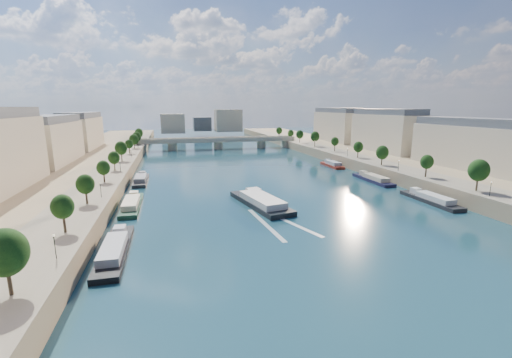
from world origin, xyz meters
TOP-DOWN VIEW (x-y plane):
  - ground at (0.00, 100.00)m, footprint 700.00×700.00m
  - quay_left at (-72.00, 100.00)m, footprint 44.00×520.00m
  - quay_right at (72.00, 100.00)m, footprint 44.00×520.00m
  - pave_left at (-57.00, 100.00)m, footprint 14.00×520.00m
  - pave_right at (57.00, 100.00)m, footprint 14.00×520.00m
  - trees_left at (-55.00, 102.00)m, footprint 4.80×268.80m
  - trees_right at (55.00, 110.00)m, footprint 4.80×268.80m
  - lamps_left at (-52.50, 90.00)m, footprint 0.36×200.36m
  - lamps_right at (52.50, 105.00)m, footprint 0.36×200.36m
  - buildings_left at (-85.00, 112.00)m, footprint 16.00×226.00m
  - buildings_right at (85.00, 112.00)m, footprint 16.00×226.00m
  - skyline at (3.19, 319.52)m, footprint 79.00×42.00m
  - bridge at (0.00, 215.21)m, footprint 112.00×12.00m
  - tour_barge at (-7.51, 68.42)m, footprint 13.98×30.13m
  - wake at (-7.51, 51.85)m, footprint 12.77×26.01m
  - moored_barges_left at (-45.50, 53.47)m, footprint 5.00×157.96m
  - moored_barges_right at (45.50, 55.04)m, footprint 5.00×156.28m

SIDE VIEW (x-z plane):
  - ground at x=0.00m, z-range 0.00..0.00m
  - wake at x=-7.51m, z-range 0.00..0.04m
  - moored_barges_left at x=-45.50m, z-range -0.96..2.64m
  - moored_barges_right at x=45.50m, z-range -0.96..2.64m
  - tour_barge at x=-7.51m, z-range -0.85..3.09m
  - quay_left at x=-72.00m, z-range 0.00..5.00m
  - quay_right at x=72.00m, z-range 0.00..5.00m
  - pave_left at x=-57.00m, z-range 5.00..5.10m
  - pave_right at x=57.00m, z-range 5.00..5.10m
  - bridge at x=0.00m, z-range 1.01..9.16m
  - lamps_left at x=-52.50m, z-range 5.64..9.92m
  - lamps_right at x=52.50m, z-range 5.64..9.92m
  - trees_left at x=-55.00m, z-range 6.35..14.61m
  - trees_right at x=55.00m, z-range 6.35..14.61m
  - skyline at x=3.19m, z-range 3.66..25.66m
  - buildings_left at x=-85.00m, z-range 4.85..28.05m
  - buildings_right at x=85.00m, z-range 4.85..28.05m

